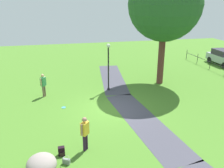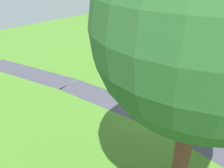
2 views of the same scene
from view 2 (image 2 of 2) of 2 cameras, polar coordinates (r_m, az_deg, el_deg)
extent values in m
plane|color=#477927|center=(14.13, 10.93, -4.82)|extent=(48.00, 48.00, 0.00)
cube|color=#41404C|center=(14.03, 1.00, -4.50)|extent=(8.14, 2.63, 0.01)
cube|color=#41404C|center=(19.00, -19.91, 2.67)|extent=(8.21, 3.57, 0.01)
cylinder|color=brown|center=(7.87, 16.64, -16.43)|extent=(0.50, 0.50, 4.19)
sphere|color=#275628|center=(5.97, 21.81, 12.85)|extent=(5.43, 5.43, 5.43)
cylinder|color=black|center=(12.55, 22.29, -10.93)|extent=(0.20, 0.20, 0.10)
cylinder|color=black|center=(11.72, 23.61, -4.92)|extent=(0.10, 0.10, 3.19)
sphere|color=white|center=(10.96, 25.27, 2.81)|extent=(0.28, 0.28, 0.28)
ellipsoid|color=gray|center=(19.30, 4.59, 5.88)|extent=(1.41, 1.35, 0.76)
cylinder|color=#2B1732|center=(17.39, 3.70, 3.49)|extent=(0.13, 0.13, 0.79)
cylinder|color=#2B1732|center=(17.24, 3.79, 3.27)|extent=(0.13, 0.13, 0.79)
cube|color=yellow|center=(17.05, 3.82, 5.51)|extent=(0.43, 0.42, 0.60)
cylinder|color=#A37460|center=(17.24, 3.70, 5.89)|extent=(0.08, 0.08, 0.53)
cylinder|color=#A37460|center=(16.83, 3.94, 5.34)|extent=(0.08, 0.08, 0.53)
sphere|color=#A37460|center=(16.89, 3.86, 6.89)|extent=(0.21, 0.21, 0.21)
cube|color=gray|center=(18.53, 3.53, 4.10)|extent=(0.26, 0.34, 0.24)
torus|color=gray|center=(18.46, 3.55, 4.61)|extent=(0.37, 0.37, 0.02)
cube|color=black|center=(18.26, 5.47, 3.94)|extent=(0.22, 0.29, 0.40)
cube|color=black|center=(18.36, 5.12, 3.81)|extent=(0.07, 0.20, 0.18)
cylinder|color=#4093D7|center=(16.00, 18.85, -1.81)|extent=(0.25, 0.25, 0.02)
camera|label=1|loc=(23.17, -13.75, 24.14)|focal=37.95mm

